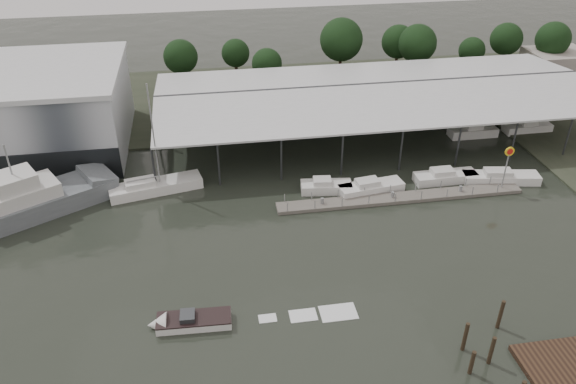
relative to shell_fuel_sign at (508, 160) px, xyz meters
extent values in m
plane|color=#232820|center=(-27.00, -9.99, -3.93)|extent=(200.00, 200.00, 0.00)
cube|color=#34382A|center=(-27.00, 32.01, -3.83)|extent=(140.00, 30.00, 0.30)
cube|color=#B0B5BB|center=(-55.00, 20.01, 1.07)|extent=(24.00, 20.00, 10.00)
cube|color=black|center=(-55.00, 9.96, -1.93)|extent=(24.00, 0.30, 4.00)
cube|color=silver|center=(-55.00, 20.01, 6.27)|extent=(24.50, 20.50, 0.60)
cube|color=#2E3033|center=(-10.00, 18.01, 2.84)|extent=(58.00, 0.40, 0.30)
cylinder|color=#2E3033|center=(-39.00, 6.51, -1.18)|extent=(0.24, 0.24, 5.50)
cylinder|color=#2E3033|center=(-39.00, 29.51, -1.18)|extent=(0.24, 0.24, 5.50)
cylinder|color=#2E3033|center=(19.00, 29.51, -1.18)|extent=(0.24, 0.24, 5.50)
cube|color=#646058|center=(-12.00, 0.01, -3.73)|extent=(28.00, 2.00, 0.40)
cylinder|color=gray|center=(-25.00, -0.89, -3.13)|extent=(0.10, 0.10, 1.20)
cylinder|color=gray|center=(1.00, 0.91, -3.13)|extent=(0.10, 0.10, 1.20)
cube|color=gray|center=(-13.00, 0.01, -3.23)|extent=(0.30, 0.30, 0.70)
cylinder|color=gray|center=(0.00, 0.01, -1.43)|extent=(0.16, 0.16, 5.00)
cylinder|color=yellow|center=(0.00, 0.01, 1.07)|extent=(1.10, 0.12, 1.10)
cylinder|color=red|center=(0.00, -0.06, 1.07)|extent=(0.70, 0.05, 0.70)
cube|color=#9E948B|center=(28.00, 35.01, -1.93)|extent=(10.00, 8.00, 4.00)
cube|color=slate|center=(-51.87, 3.69, -3.03)|extent=(17.12, 12.72, 2.40)
cube|color=slate|center=(-45.44, 7.35, -2.03)|extent=(5.19, 5.81, 1.80)
cube|color=silver|center=(-52.75, 3.19, -1.24)|extent=(8.95, 7.56, 1.80)
cube|color=silver|center=(-52.75, 3.19, 0.47)|extent=(5.29, 5.12, 1.61)
cylinder|color=gray|center=(-52.75, 3.19, 2.87)|extent=(0.18, 0.18, 3.50)
cube|color=silver|center=(-39.02, 6.20, -3.43)|extent=(10.69, 4.71, 1.40)
cube|color=silver|center=(-40.65, 5.85, -2.53)|extent=(3.62, 2.45, 0.80)
cylinder|color=gray|center=(-38.52, 6.31, 2.99)|extent=(0.16, 0.16, 11.92)
cylinder|color=gray|center=(-40.34, 5.92, -2.03)|extent=(3.45, 0.85, 0.12)
cube|color=silver|center=(-35.19, -15.84, -3.58)|extent=(6.16, 2.28, 0.90)
cone|color=silver|center=(-38.16, -15.70, -3.58)|extent=(1.69, 2.07, 2.00)
cube|color=black|center=(-35.19, -15.84, -3.18)|extent=(6.17, 2.34, 0.12)
cube|color=#2E3033|center=(-35.68, -15.82, -2.93)|extent=(1.26, 1.45, 0.50)
cube|color=silver|center=(-29.16, -16.12, -3.91)|extent=(2.30, 1.50, 0.04)
cube|color=silver|center=(-26.16, -16.25, -3.91)|extent=(3.10, 2.00, 0.04)
cube|color=silver|center=(-23.16, -16.39, -3.91)|extent=(3.90, 2.50, 0.04)
cube|color=silver|center=(-19.85, 3.11, -3.43)|extent=(5.98, 2.87, 1.10)
cube|color=silver|center=(-20.35, 3.11, -2.63)|extent=(2.19, 1.84, 0.70)
cube|color=silver|center=(-14.86, 2.04, -3.43)|extent=(7.70, 3.23, 1.10)
cube|color=silver|center=(-15.36, 2.04, -2.63)|extent=(2.81, 1.96, 0.70)
cube|color=silver|center=(-5.52, 3.02, -3.43)|extent=(7.41, 2.32, 1.10)
cube|color=silver|center=(-6.02, 3.02, -2.63)|extent=(2.61, 1.65, 0.70)
cube|color=silver|center=(0.83, 1.81, -3.43)|extent=(9.04, 3.61, 1.10)
cube|color=silver|center=(0.33, 1.81, -2.63)|extent=(3.30, 2.09, 0.70)
cylinder|color=#332719|center=(-13.16, -23.54, -2.89)|extent=(0.32, 0.32, 3.26)
cylinder|color=#332719|center=(-15.00, -24.22, -3.11)|extent=(0.32, 0.32, 2.83)
cylinder|color=#332719|center=(-14.55, -21.96, -2.84)|extent=(0.32, 0.32, 3.37)
cylinder|color=#332719|center=(-10.72, -20.17, -2.81)|extent=(0.32, 0.32, 3.44)
cylinder|color=black|center=(-35.75, 38.12, -1.99)|extent=(0.50, 0.50, 3.87)
sphere|color=#183315|center=(-35.75, 38.12, 1.49)|extent=(5.41, 5.41, 5.41)
cylinder|color=black|center=(-26.85, 41.05, -2.27)|extent=(0.50, 0.50, 3.31)
sphere|color=#183315|center=(-26.85, 41.05, 0.71)|extent=(4.63, 4.63, 4.63)
cylinder|color=black|center=(-22.45, 34.60, -2.23)|extent=(0.50, 0.50, 3.39)
sphere|color=#183315|center=(-22.45, 34.60, 0.82)|extent=(4.75, 4.75, 4.75)
cylinder|color=black|center=(-9.76, 37.87, -1.43)|extent=(0.50, 0.50, 4.98)
sphere|color=#183315|center=(-9.76, 37.87, 3.05)|extent=(6.98, 6.98, 6.98)
cylinder|color=black|center=(0.66, 39.61, -1.91)|extent=(0.50, 0.50, 4.03)
sphere|color=#183315|center=(0.66, 39.61, 1.71)|extent=(5.64, 5.64, 5.64)
cylinder|color=black|center=(2.71, 36.17, -1.70)|extent=(0.50, 0.50, 4.46)
sphere|color=#183315|center=(2.71, 36.17, 2.31)|extent=(6.24, 6.24, 6.24)
cylinder|color=black|center=(12.79, 36.75, -2.35)|extent=(0.50, 0.50, 3.15)
sphere|color=#183315|center=(12.79, 36.75, 0.48)|extent=(4.41, 4.41, 4.41)
cylinder|color=black|center=(19.78, 38.59, -1.97)|extent=(0.50, 0.50, 3.92)
sphere|color=#183315|center=(19.78, 38.59, 1.56)|extent=(5.49, 5.49, 5.49)
cylinder|color=black|center=(26.95, 36.12, -1.84)|extent=(0.50, 0.50, 4.16)
sphere|color=#183315|center=(26.95, 36.12, 1.90)|extent=(5.83, 5.83, 5.83)
camera|label=1|loc=(-33.05, -50.32, 29.51)|focal=35.00mm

